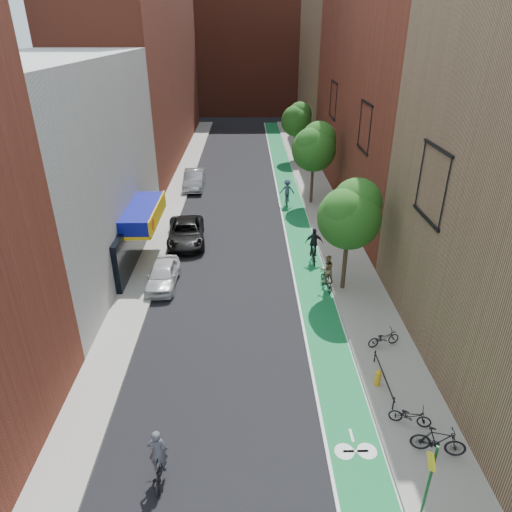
{
  "coord_description": "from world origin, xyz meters",
  "views": [
    {
      "loc": [
        0.27,
        -12.13,
        13.38
      ],
      "look_at": [
        0.74,
        11.37,
        1.5
      ],
      "focal_mm": 32.0,
      "sensor_mm": 36.0,
      "label": 1
    }
  ],
  "objects": [
    {
      "name": "sidewalk_right",
      "position": [
        6.5,
        26.0,
        0.07
      ],
      "size": [
        3.0,
        68.0,
        0.15
      ],
      "primitive_type": "cube",
      "color": "gray",
      "rests_on": "ground"
    },
    {
      "name": "sidewalk_left",
      "position": [
        -6.0,
        26.0,
        0.07
      ],
      "size": [
        2.0,
        68.0,
        0.15
      ],
      "primitive_type": "cube",
      "color": "gray",
      "rests_on": "ground"
    },
    {
      "name": "building_right_mid_red",
      "position": [
        12.0,
        26.0,
        11.0
      ],
      "size": [
        8.0,
        28.0,
        22.0
      ],
      "primitive_type": "cube",
      "color": "maroon",
      "rests_on": "ground"
    },
    {
      "name": "tree_far",
      "position": [
        5.65,
        38.02,
        4.5
      ],
      "size": [
        3.3,
        3.25,
        6.21
      ],
      "color": "#332619",
      "rests_on": "ground"
    },
    {
      "name": "ground",
      "position": [
        0.0,
        0.0,
        0.0
      ],
      "size": [
        160.0,
        160.0,
        0.0
      ],
      "primitive_type": "plane",
      "color": "black",
      "rests_on": "ground"
    },
    {
      "name": "tree_mid",
      "position": [
        5.65,
        24.02,
        4.89
      ],
      "size": [
        3.55,
        3.53,
        6.74
      ],
      "color": "#332619",
      "rests_on": "ground"
    },
    {
      "name": "bike_lane",
      "position": [
        4.0,
        26.0,
        0.01
      ],
      "size": [
        2.0,
        68.0,
        0.01
      ],
      "primitive_type": "cube",
      "color": "#136C39",
      "rests_on": "ground"
    },
    {
      "name": "sign_pole",
      "position": [
        5.38,
        -3.5,
        1.84
      ],
      "size": [
        0.13,
        0.71,
        3.0
      ],
      "color": "#194C26",
      "rests_on": "sidewalk_right"
    },
    {
      "name": "building_far_closure",
      "position": [
        0.0,
        72.0,
        10.0
      ],
      "size": [
        30.0,
        14.0,
        20.0
      ],
      "primitive_type": "cube",
      "color": "maroon",
      "rests_on": "ground"
    },
    {
      "name": "parked_car_black",
      "position": [
        -3.95,
        16.56,
        0.74
      ],
      "size": [
        2.93,
        5.5,
        1.47
      ],
      "primitive_type": "imported",
      "rotation": [
        0.0,
        0.0,
        0.09
      ],
      "color": "black",
      "rests_on": "ground"
    },
    {
      "name": "building_left_white",
      "position": [
        -11.0,
        14.0,
        6.0
      ],
      "size": [
        8.0,
        20.0,
        12.0
      ],
      "primitive_type": "cube",
      "color": "silver",
      "rests_on": "ground"
    },
    {
      "name": "cyclist_lane_far",
      "position": [
        3.56,
        23.79,
        1.02
      ],
      "size": [
        1.24,
        1.68,
        2.22
      ],
      "rotation": [
        0.0,
        0.0,
        3.09
      ],
      "color": "black",
      "rests_on": "ground"
    },
    {
      "name": "fire_hydrant",
      "position": [
        5.55,
        2.17,
        0.54
      ],
      "size": [
        0.26,
        0.26,
        0.74
      ],
      "color": "gold",
      "rests_on": "sidewalk_right"
    },
    {
      "name": "parked_bike_far",
      "position": [
        6.48,
        4.74,
        0.56
      ],
      "size": [
        1.66,
        0.95,
        0.83
      ],
      "primitive_type": "imported",
      "rotation": [
        0.0,
        0.0,
        1.84
      ],
      "color": "black",
      "rests_on": "sidewalk_right"
    },
    {
      "name": "cyclist_lane_near",
      "position": [
        4.7,
        10.21,
        0.87
      ],
      "size": [
        0.93,
        1.77,
        2.05
      ],
      "rotation": [
        0.0,
        0.0,
        3.33
      ],
      "color": "black",
      "rests_on": "ground"
    },
    {
      "name": "cyclist_lead",
      "position": [
        -2.69,
        -1.9,
        0.69
      ],
      "size": [
        0.66,
        1.72,
        2.04
      ],
      "rotation": [
        0.0,
        0.0,
        3.18
      ],
      "color": "black",
      "rests_on": "ground"
    },
    {
      "name": "parked_car_white",
      "position": [
        -4.6,
        10.74,
        0.68
      ],
      "size": [
        1.63,
        4.01,
        1.36
      ],
      "primitive_type": "imported",
      "rotation": [
        0.0,
        0.0,
        -0.01
      ],
      "color": "silver",
      "rests_on": "ground"
    },
    {
      "name": "building_left_far_red",
      "position": [
        -11.0,
        42.0,
        11.0
      ],
      "size": [
        8.0,
        36.0,
        22.0
      ],
      "primitive_type": "cube",
      "color": "maroon",
      "rests_on": "ground"
    },
    {
      "name": "parked_bike_mid",
      "position": [
        6.73,
        -1.21,
        0.71
      ],
      "size": [
        1.92,
        0.99,
        1.11
      ],
      "primitive_type": "imported",
      "rotation": [
        0.0,
        0.0,
        1.31
      ],
      "color": "black",
      "rests_on": "sidewalk_right"
    },
    {
      "name": "tree_near",
      "position": [
        5.65,
        10.02,
        4.66
      ],
      "size": [
        3.4,
        3.36,
        6.42
      ],
      "color": "#332619",
      "rests_on": "ground"
    },
    {
      "name": "parked_car_silver",
      "position": [
        -4.6,
        28.43,
        0.81
      ],
      "size": [
        1.78,
        4.96,
        1.63
      ],
      "primitive_type": "imported",
      "rotation": [
        0.0,
        0.0,
        0.01
      ],
      "color": "#95989D",
      "rests_on": "ground"
    },
    {
      "name": "cyclist_lane_mid",
      "position": [
        4.42,
        13.56,
        0.85
      ],
      "size": [
        1.12,
        1.81,
        2.22
      ],
      "rotation": [
        0.0,
        0.0,
        3.09
      ],
      "color": "black",
      "rests_on": "ground"
    },
    {
      "name": "building_right_far_tan",
      "position": [
        12.0,
        50.0,
        9.0
      ],
      "size": [
        8.0,
        20.0,
        18.0
      ],
      "primitive_type": "cube",
      "color": "#8C6B4C",
      "rests_on": "ground"
    },
    {
      "name": "parked_bike_near",
      "position": [
        6.2,
        0.08,
        0.55
      ],
      "size": [
        1.62,
        0.99,
        0.8
      ],
      "primitive_type": "imported",
      "rotation": [
        0.0,
        0.0,
        1.25
      ],
      "color": "black",
      "rests_on": "sidewalk_right"
    }
  ]
}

